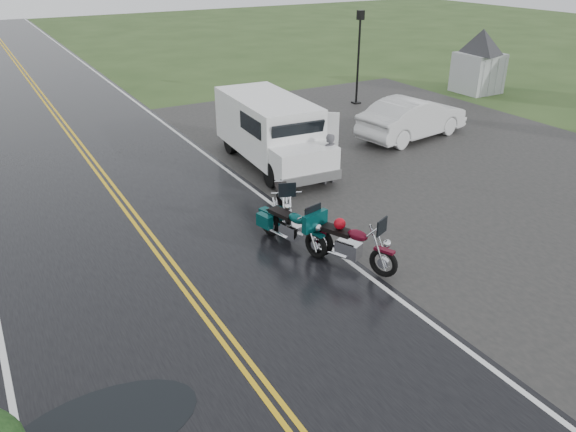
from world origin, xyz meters
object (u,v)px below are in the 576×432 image
(motorcycle_teal, at_px, (316,235))
(motorcycle_silver, at_px, (288,214))
(motorcycle_red, at_px, (384,252))
(sedan_white, at_px, (413,118))
(person_at_van, at_px, (329,160))
(van_white, at_px, (272,153))
(lamp_post_far_right, at_px, (358,58))
(visitor_center, at_px, (482,45))

(motorcycle_teal, height_order, motorcycle_silver, motorcycle_silver)
(motorcycle_red, distance_m, sedan_white, 10.94)
(person_at_van, bearing_deg, motorcycle_teal, 41.99)
(van_white, relative_size, sedan_white, 1.23)
(person_at_van, bearing_deg, lamp_post_far_right, -142.08)
(motorcycle_silver, bearing_deg, motorcycle_teal, -64.32)
(sedan_white, bearing_deg, visitor_center, -70.75)
(van_white, distance_m, sedan_white, 7.49)
(motorcycle_red, xyz_separation_m, van_white, (0.40, 6.05, 0.46))
(lamp_post_far_right, bearing_deg, sedan_white, -103.50)
(motorcycle_red, height_order, van_white, van_white)
(motorcycle_silver, distance_m, lamp_post_far_right, 14.55)
(motorcycle_red, xyz_separation_m, sedan_white, (7.68, 7.79, 0.09))
(motorcycle_silver, bearing_deg, motorcycle_red, -48.60)
(sedan_white, bearing_deg, motorcycle_red, 126.71)
(motorcycle_teal, distance_m, sedan_white, 10.61)
(motorcycle_teal, relative_size, sedan_white, 0.48)
(motorcycle_red, bearing_deg, sedan_white, 21.72)
(person_at_van, distance_m, lamp_post_far_right, 10.56)
(motorcycle_teal, bearing_deg, motorcycle_silver, 79.68)
(motorcycle_red, distance_m, motorcycle_teal, 1.73)
(motorcycle_red, xyz_separation_m, motorcycle_silver, (-0.92, 2.76, 0.03))
(van_white, relative_size, person_at_van, 3.61)
(motorcycle_silver, height_order, van_white, van_white)
(motorcycle_silver, bearing_deg, visitor_center, 52.03)
(motorcycle_silver, xyz_separation_m, lamp_post_far_right, (9.93, 10.54, 1.45))
(motorcycle_red, bearing_deg, motorcycle_teal, 96.17)
(motorcycle_teal, relative_size, lamp_post_far_right, 0.53)
(visitor_center, xyz_separation_m, van_white, (-15.54, -6.12, -1.23))
(motorcycle_red, xyz_separation_m, person_at_van, (2.10, 5.42, 0.12))
(visitor_center, xyz_separation_m, motorcycle_teal, (-16.81, -10.67, -1.72))
(motorcycle_teal, bearing_deg, van_white, 61.31)
(motorcycle_silver, relative_size, lamp_post_far_right, 0.57)
(motorcycle_red, relative_size, lamp_post_far_right, 0.55)
(lamp_post_far_right, bearing_deg, van_white, -139.91)
(visitor_center, bearing_deg, motorcycle_teal, -147.60)
(motorcycle_teal, xyz_separation_m, lamp_post_far_right, (9.87, 11.79, 1.50))
(motorcycle_silver, distance_m, sedan_white, 9.97)
(motorcycle_silver, height_order, lamp_post_far_right, lamp_post_far_right)
(van_white, height_order, person_at_van, van_white)
(person_at_van, xyz_separation_m, sedan_white, (5.58, 2.37, -0.03))
(visitor_center, xyz_separation_m, sedan_white, (-8.26, -4.38, -1.60))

